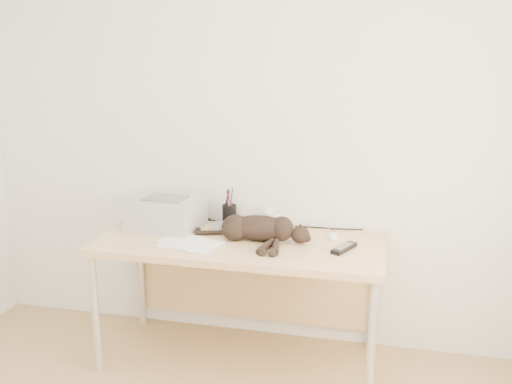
% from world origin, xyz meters
% --- Properties ---
extents(wall_back, '(3.50, 0.00, 3.50)m').
position_xyz_m(wall_back, '(0.00, 1.75, 1.30)').
color(wall_back, white).
rests_on(wall_back, floor).
extents(desk, '(1.60, 0.70, 0.74)m').
position_xyz_m(desk, '(0.00, 1.48, 0.61)').
color(desk, '#D3B77B').
rests_on(desk, floor).
extents(printer, '(0.42, 0.37, 0.19)m').
position_xyz_m(printer, '(-0.48, 1.52, 0.83)').
color(printer, '#A4A4A9').
rests_on(printer, desk).
extents(papers, '(0.39, 0.33, 0.01)m').
position_xyz_m(papers, '(-0.25, 1.27, 0.74)').
color(papers, white).
rests_on(papers, desk).
extents(cat, '(0.67, 0.31, 0.15)m').
position_xyz_m(cat, '(0.09, 1.40, 0.81)').
color(cat, black).
rests_on(cat, desk).
extents(mug, '(0.16, 0.16, 0.10)m').
position_xyz_m(mug, '(0.14, 1.64, 0.79)').
color(mug, white).
rests_on(mug, desk).
extents(pen_cup, '(0.08, 0.08, 0.22)m').
position_xyz_m(pen_cup, '(-0.14, 1.68, 0.80)').
color(pen_cup, black).
rests_on(pen_cup, desk).
extents(remote_grey, '(0.06, 0.19, 0.02)m').
position_xyz_m(remote_grey, '(-0.18, 1.56, 0.75)').
color(remote_grey, slate).
rests_on(remote_grey, desk).
extents(remote_black, '(0.13, 0.20, 0.02)m').
position_xyz_m(remote_black, '(0.58, 1.36, 0.75)').
color(remote_black, black).
rests_on(remote_black, desk).
extents(mouse, '(0.08, 0.12, 0.04)m').
position_xyz_m(mouse, '(0.50, 1.56, 0.76)').
color(mouse, white).
rests_on(mouse, desk).
extents(cable_tangle, '(1.36, 0.08, 0.01)m').
position_xyz_m(cable_tangle, '(0.00, 1.70, 0.75)').
color(cable_tangle, black).
rests_on(cable_tangle, desk).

